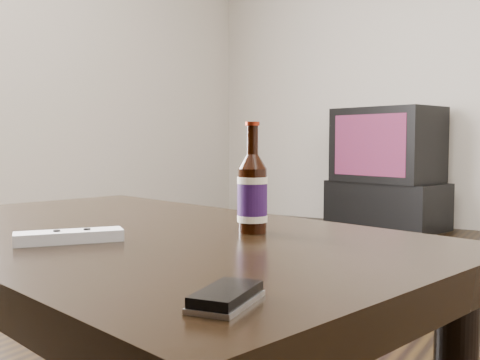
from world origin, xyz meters
The scene contains 6 objects.
tv_stand centered at (-0.87, 2.79, 0.18)m, with size 0.91×0.46×0.37m, color black.
tv centered at (-0.87, 2.79, 0.66)m, with size 0.89×0.70×0.59m.
coffee_table centered at (-0.35, -0.73, 0.44)m, with size 1.49×1.08×0.50m.
beer_bottle centered at (-0.11, -0.63, 0.58)m, with size 0.08×0.08×0.23m.
phone centered at (0.13, -1.09, 0.51)m, with size 0.07×0.12×0.02m.
remote centered at (-0.34, -0.91, 0.51)m, with size 0.16×0.19×0.02m.
Camera 1 is at (0.48, -1.63, 0.69)m, focal length 42.00 mm.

